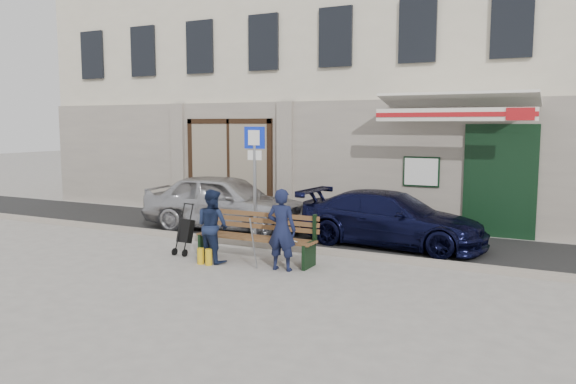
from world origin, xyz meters
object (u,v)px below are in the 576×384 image
Objects in this scene: car_silver at (225,202)px; woman at (212,226)px; man at (282,230)px; stroller at (185,232)px; car_navy at (391,219)px; parking_sign at (255,166)px; bench at (254,237)px.

car_silver is 2.95× the size of woman.
man is at bearing -137.21° from car_silver.
man reaches higher than woman.
woman is 0.93m from stroller.
car_navy reaches higher than stroller.
parking_sign is at bearing 69.80° from stroller.
woman is (-2.61, -2.90, 0.11)m from car_navy.
car_navy is 1.67× the size of bench.
parking_sign is at bearing -52.44° from man.
car_silver is 2.07m from parking_sign.
bench is 0.92m from man.
bench is 2.38× the size of stroller.
parking_sign is 2.52× the size of stroller.
woman reaches higher than car_navy.
bench is 1.73× the size of woman.
bench is (2.24, -2.45, -0.24)m from car_silver.
bench is at bearing -66.39° from parking_sign.
car_silver is 4.15m from man.
car_silver is at bearing 132.45° from bench.
man is (1.56, -1.76, -0.96)m from parking_sign.
car_navy is at bearing -93.79° from car_silver.
car_navy reaches higher than bench.
bench is 0.81m from woman.
car_silver is 2.70m from stroller.
parking_sign reaches higher than woman.
parking_sign is 1.84× the size of woman.
parking_sign is 2.01m from bench.
bench is (0.77, -1.39, -1.23)m from parking_sign.
stroller is at bearing -10.12° from man.
stroller is (-1.50, -0.13, -0.01)m from bench.
parking_sign is at bearing -71.91° from woman.
parking_sign is at bearing -130.13° from car_silver.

